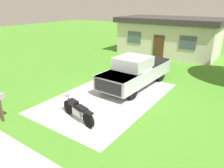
% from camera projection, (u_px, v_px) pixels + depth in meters
% --- Properties ---
extents(ground_plane, '(80.00, 80.00, 0.00)m').
position_uv_depth(ground_plane, '(109.00, 97.00, 11.45)').
color(ground_plane, '#4A8D29').
extents(driveway_pad, '(4.83, 7.75, 0.01)m').
position_uv_depth(driveway_pad, '(109.00, 97.00, 11.44)').
color(driveway_pad, '#B4B4B4').
rests_on(driveway_pad, ground).
extents(sidewalk_strip, '(36.00, 1.80, 0.01)m').
position_uv_depth(sidewalk_strip, '(2.00, 161.00, 6.84)').
color(sidewalk_strip, beige).
rests_on(sidewalk_strip, ground).
extents(motorcycle, '(2.18, 0.86, 1.09)m').
position_uv_depth(motorcycle, '(78.00, 110.00, 9.06)').
color(motorcycle, black).
rests_on(motorcycle, ground).
extents(pickup_truck, '(2.23, 5.70, 1.90)m').
position_uv_depth(pickup_truck, '(136.00, 71.00, 12.73)').
color(pickup_truck, black).
rests_on(pickup_truck, ground).
extents(neighbor_house, '(9.60, 5.60, 3.50)m').
position_uv_depth(neighbor_house, '(169.00, 35.00, 20.64)').
color(neighbor_house, beige).
rests_on(neighbor_house, ground).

